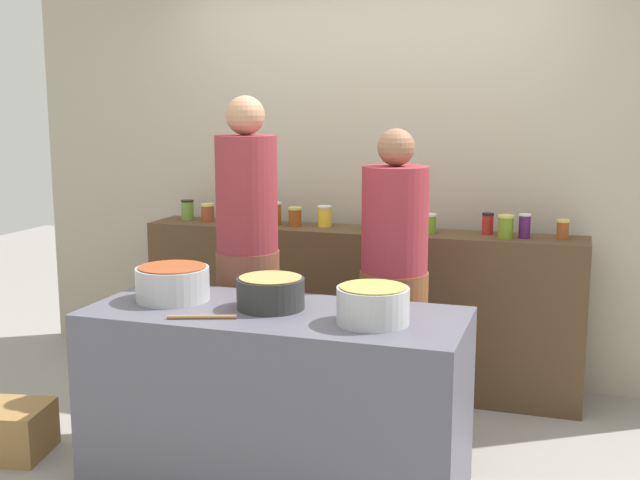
# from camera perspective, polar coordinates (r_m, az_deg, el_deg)

# --- Properties ---
(ground) EXTENTS (12.00, 12.00, 0.00)m
(ground) POSITION_cam_1_polar(r_m,az_deg,el_deg) (4.10, -1.57, -15.43)
(ground) COLOR gray
(storefront_wall) EXTENTS (4.80, 0.12, 3.00)m
(storefront_wall) POSITION_cam_1_polar(r_m,az_deg,el_deg) (5.10, 3.85, 7.02)
(storefront_wall) COLOR #B3A894
(storefront_wall) RESTS_ON ground
(display_shelf) EXTENTS (2.70, 0.36, 0.99)m
(display_shelf) POSITION_cam_1_polar(r_m,az_deg,el_deg) (4.92, 2.71, -4.93)
(display_shelf) COLOR #4F3A24
(display_shelf) RESTS_ON ground
(prep_table) EXTENTS (1.70, 0.70, 0.84)m
(prep_table) POSITION_cam_1_polar(r_m,az_deg,el_deg) (3.68, -3.19, -11.42)
(prep_table) COLOR #575665
(prep_table) RESTS_ON ground
(preserve_jar_0) EXTENTS (0.08, 0.08, 0.13)m
(preserve_jar_0) POSITION_cam_1_polar(r_m,az_deg,el_deg) (5.26, -9.52, 2.15)
(preserve_jar_0) COLOR olive
(preserve_jar_0) RESTS_ON display_shelf
(preserve_jar_1) EXTENTS (0.09, 0.09, 0.12)m
(preserve_jar_1) POSITION_cam_1_polar(r_m,az_deg,el_deg) (5.16, -8.09, 1.97)
(preserve_jar_1) COLOR brown
(preserve_jar_1) RESTS_ON display_shelf
(preserve_jar_2) EXTENTS (0.09, 0.09, 0.13)m
(preserve_jar_2) POSITION_cam_1_polar(r_m,az_deg,el_deg) (5.09, -6.00, 1.98)
(preserve_jar_2) COLOR olive
(preserve_jar_2) RESTS_ON display_shelf
(preserve_jar_3) EXTENTS (0.07, 0.07, 0.11)m
(preserve_jar_3) POSITION_cam_1_polar(r_m,az_deg,el_deg) (4.97, -5.16, 1.68)
(preserve_jar_3) COLOR #A32D13
(preserve_jar_3) RESTS_ON display_shelf
(preserve_jar_4) EXTENTS (0.09, 0.09, 0.14)m
(preserve_jar_4) POSITION_cam_1_polar(r_m,az_deg,el_deg) (5.00, -3.31, 1.94)
(preserve_jar_4) COLOR #9A4913
(preserve_jar_4) RESTS_ON display_shelf
(preserve_jar_5) EXTENTS (0.09, 0.09, 0.12)m
(preserve_jar_5) POSITION_cam_1_polar(r_m,az_deg,el_deg) (4.92, -1.82, 1.70)
(preserve_jar_5) COLOR brown
(preserve_jar_5) RESTS_ON display_shelf
(preserve_jar_6) EXTENTS (0.09, 0.09, 0.13)m
(preserve_jar_6) POSITION_cam_1_polar(r_m,az_deg,el_deg) (4.92, 0.34, 1.74)
(preserve_jar_6) COLOR yellow
(preserve_jar_6) RESTS_ON display_shelf
(preserve_jar_7) EXTENTS (0.07, 0.07, 0.13)m
(preserve_jar_7) POSITION_cam_1_polar(r_m,az_deg,el_deg) (4.73, 3.55, 1.41)
(preserve_jar_7) COLOR #395F39
(preserve_jar_7) RESTS_ON display_shelf
(preserve_jar_8) EXTENTS (0.07, 0.07, 0.12)m
(preserve_jar_8) POSITION_cam_1_polar(r_m,az_deg,el_deg) (4.80, 5.30, 1.46)
(preserve_jar_8) COLOR #52284D
(preserve_jar_8) RESTS_ON display_shelf
(preserve_jar_9) EXTENTS (0.09, 0.09, 0.12)m
(preserve_jar_9) POSITION_cam_1_polar(r_m,az_deg,el_deg) (4.70, 7.85, 1.19)
(preserve_jar_9) COLOR #65981D
(preserve_jar_9) RESTS_ON display_shelf
(preserve_jar_10) EXTENTS (0.07, 0.07, 0.13)m
(preserve_jar_10) POSITION_cam_1_polar(r_m,az_deg,el_deg) (4.72, 11.99, 1.17)
(preserve_jar_10) COLOR #A52321
(preserve_jar_10) RESTS_ON display_shelf
(preserve_jar_11) EXTENTS (0.09, 0.09, 0.13)m
(preserve_jar_11) POSITION_cam_1_polar(r_m,az_deg,el_deg) (4.62, 13.23, 0.96)
(preserve_jar_11) COLOR olive
(preserve_jar_11) RESTS_ON display_shelf
(preserve_jar_12) EXTENTS (0.07, 0.07, 0.14)m
(preserve_jar_12) POSITION_cam_1_polar(r_m,az_deg,el_deg) (4.64, 14.52, 0.99)
(preserve_jar_12) COLOR #4A1959
(preserve_jar_12) RESTS_ON display_shelf
(preserve_jar_13) EXTENTS (0.07, 0.07, 0.11)m
(preserve_jar_13) POSITION_cam_1_polar(r_m,az_deg,el_deg) (4.67, 17.08, 0.75)
(preserve_jar_13) COLOR #99481E
(preserve_jar_13) RESTS_ON display_shelf
(cooking_pot_left) EXTENTS (0.34, 0.34, 0.16)m
(cooking_pot_left) POSITION_cam_1_polar(r_m,az_deg,el_deg) (3.78, -10.57, -3.09)
(cooking_pot_left) COLOR #B7B7BC
(cooking_pot_left) RESTS_ON prep_table
(cooking_pot_center) EXTENTS (0.31, 0.31, 0.15)m
(cooking_pot_center) POSITION_cam_1_polar(r_m,az_deg,el_deg) (3.57, -3.58, -3.83)
(cooking_pot_center) COLOR #2D2D2D
(cooking_pot_center) RESTS_ON prep_table
(cooking_pot_right) EXTENTS (0.31, 0.31, 0.16)m
(cooking_pot_right) POSITION_cam_1_polar(r_m,az_deg,el_deg) (3.33, 3.83, -4.70)
(cooking_pot_right) COLOR #B7B7BC
(cooking_pot_right) RESTS_ON prep_table
(wooden_spoon) EXTENTS (0.29, 0.11, 0.02)m
(wooden_spoon) POSITION_cam_1_polar(r_m,az_deg,el_deg) (3.45, -8.50, -5.50)
(wooden_spoon) COLOR #9E703D
(wooden_spoon) RESTS_ON prep_table
(cook_with_tongs) EXTENTS (0.34, 0.34, 1.79)m
(cook_with_tongs) POSITION_cam_1_polar(r_m,az_deg,el_deg) (4.21, -5.21, -2.98)
(cook_with_tongs) COLOR brown
(cook_with_tongs) RESTS_ON ground
(cook_in_cap) EXTENTS (0.36, 0.36, 1.63)m
(cook_in_cap) POSITION_cam_1_polar(r_m,az_deg,el_deg) (4.14, 5.32, -4.39)
(cook_in_cap) COLOR brown
(cook_in_cap) RESTS_ON ground
(bread_crate) EXTENTS (0.44, 0.40, 0.25)m
(bread_crate) POSITION_cam_1_polar(r_m,az_deg,el_deg) (4.38, -21.47, -12.65)
(bread_crate) COLOR olive
(bread_crate) RESTS_ON ground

